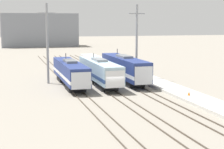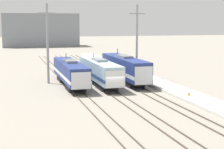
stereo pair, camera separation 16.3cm
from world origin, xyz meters
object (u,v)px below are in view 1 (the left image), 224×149
(locomotive_far_left, at_px, (71,73))
(locomotive_center, at_px, (100,72))
(locomotive_far_right, at_px, (125,69))
(traffic_cone, at_px, (189,93))
(catenary_tower_right, at_px, (137,41))
(catenary_tower_left, at_px, (47,43))

(locomotive_far_left, xyz_separation_m, locomotive_center, (4.62, -0.24, 0.05))
(locomotive_far_right, height_order, traffic_cone, locomotive_far_right)
(locomotive_center, xyz_separation_m, traffic_cone, (8.48, -13.50, -1.44))
(locomotive_far_right, bearing_deg, locomotive_far_left, -172.80)
(locomotive_center, bearing_deg, catenary_tower_right, 26.07)
(catenary_tower_left, distance_m, catenary_tower_right, 15.04)
(catenary_tower_right, distance_m, traffic_cone, 18.10)
(locomotive_far_right, height_order, catenary_tower_left, catenary_tower_left)
(locomotive_center, relative_size, catenary_tower_left, 1.42)
(locomotive_center, height_order, traffic_cone, locomotive_center)
(locomotive_far_left, distance_m, locomotive_far_right, 9.31)
(locomotive_far_left, height_order, traffic_cone, locomotive_far_left)
(catenary_tower_right, bearing_deg, catenary_tower_left, 180.00)
(catenary_tower_right, bearing_deg, locomotive_far_right, -141.22)
(locomotive_far_left, relative_size, catenary_tower_right, 1.42)
(locomotive_far_left, bearing_deg, catenary_tower_right, 15.64)
(locomotive_center, relative_size, catenary_tower_right, 1.42)
(catenary_tower_right, bearing_deg, locomotive_far_left, -164.36)
(catenary_tower_left, bearing_deg, locomotive_far_right, -10.02)
(locomotive_far_right, bearing_deg, catenary_tower_right, 38.78)
(locomotive_far_left, height_order, locomotive_center, locomotive_far_left)
(locomotive_center, distance_m, traffic_cone, 16.01)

